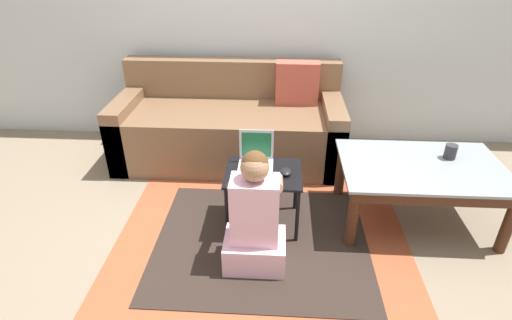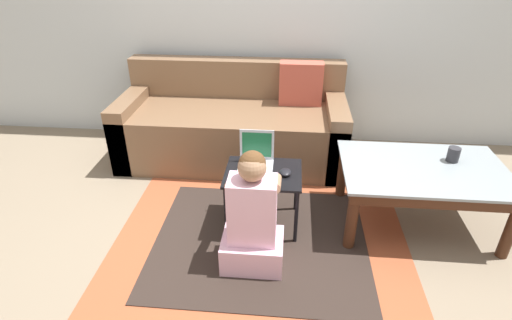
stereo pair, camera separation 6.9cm
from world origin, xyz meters
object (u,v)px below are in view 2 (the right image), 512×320
Objects in this scene: couch at (234,126)px; laptop at (256,162)px; computer_mouse at (285,172)px; coffee_table at (423,176)px; cup_on_table at (453,154)px; laptop_desk at (263,179)px; person_seated at (253,221)px.

couch reaches higher than laptop.
coffee_table is at bearing 7.65° from computer_mouse.
laptop is 1.29m from cup_on_table.
cup_on_table is at bearing 27.35° from coffee_table.
couch reaches higher than coffee_table.
cup_on_table is at bearing -25.67° from couch.
couch reaches higher than laptop_desk.
person_seated is at bearing -77.77° from couch.
cup_on_table reaches higher than laptop_desk.
cup_on_table is (0.20, 0.10, 0.11)m from coffee_table.
couch is 2.49× the size of person_seated.
coffee_table is at bearing 5.85° from laptop_desk.
coffee_table is 4.51× the size of laptop.
laptop reaches higher than laptop_desk.
laptop is at bearing 133.14° from laptop_desk.
laptop is at bearing 92.87° from person_seated.
laptop_desk is at bearing 85.38° from person_seated.
computer_mouse is (0.14, -0.01, 0.07)m from laptop_desk.
coffee_table is (1.35, -0.85, 0.08)m from couch.
couch is 8.16× the size of laptop.
coffee_table is 10.77× the size of cup_on_table.
laptop reaches higher than computer_mouse.
laptop is 0.21m from computer_mouse.
computer_mouse is 1.11m from cup_on_table.
coffee_table is 11.24× the size of computer_mouse.
person_seated is at bearing -155.17° from coffee_table.
laptop is at bearing 160.16° from computer_mouse.
person_seated is (0.02, -0.44, -0.13)m from laptop.
coffee_table is at bearing -32.14° from couch.
coffee_table is 1.37× the size of person_seated.
computer_mouse is (0.20, -0.07, -0.02)m from laptop.
cup_on_table is (1.26, 0.59, 0.17)m from person_seated.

